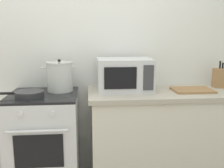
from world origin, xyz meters
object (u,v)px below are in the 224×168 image
(frying_pan, at_px, (29,94))
(knife_block, at_px, (220,78))
(stock_pot, at_px, (60,77))
(stove, at_px, (45,143))
(cutting_board, at_px, (192,90))
(microwave, at_px, (124,75))

(frying_pan, relative_size, knife_block, 1.68)
(stock_pot, distance_m, frying_pan, 0.34)
(stove, bearing_deg, frying_pan, -135.81)
(cutting_board, bearing_deg, knife_block, 22.38)
(frying_pan, distance_m, knife_block, 1.82)
(stove, xyz_separation_m, cutting_board, (1.36, 0.00, 0.47))
(microwave, distance_m, cutting_board, 0.65)
(cutting_board, xyz_separation_m, knife_block, (0.34, 0.14, 0.09))
(microwave, bearing_deg, stove, -173.88)
(frying_pan, xyz_separation_m, knife_block, (1.80, 0.24, 0.07))
(stove, bearing_deg, microwave, 6.12)
(stock_pot, height_order, cutting_board, stock_pot)
(microwave, bearing_deg, cutting_board, -7.10)
(stove, xyz_separation_m, microwave, (0.74, 0.08, 0.61))
(stove, distance_m, microwave, 0.96)
(stove, bearing_deg, stock_pot, 40.88)
(frying_pan, bearing_deg, microwave, 11.82)
(microwave, bearing_deg, knife_block, 3.67)
(cutting_board, bearing_deg, stove, -179.95)
(stock_pot, relative_size, frying_pan, 0.74)
(stock_pot, xyz_separation_m, frying_pan, (-0.24, -0.22, -0.11))
(stock_pot, bearing_deg, stove, -139.12)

